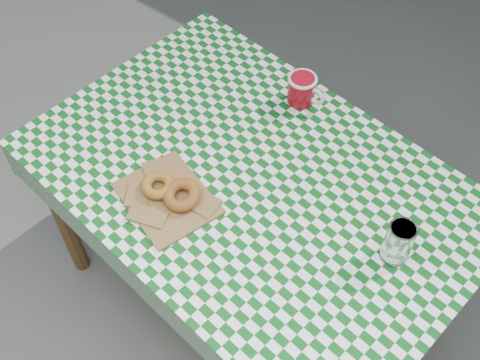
# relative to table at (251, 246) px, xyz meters

# --- Properties ---
(ground) EXTENTS (60.00, 60.00, 0.00)m
(ground) POSITION_rel_table_xyz_m (-0.08, 0.00, -0.38)
(ground) COLOR #545550
(ground) RESTS_ON ground
(table) EXTENTS (1.37, 0.99, 0.75)m
(table) POSITION_rel_table_xyz_m (0.00, 0.00, 0.00)
(table) COLOR brown
(table) RESTS_ON ground
(tablecloth) EXTENTS (1.39, 1.01, 0.01)m
(tablecloth) POSITION_rel_table_xyz_m (0.00, 0.00, 0.38)
(tablecloth) COLOR #0B4B15
(tablecloth) RESTS_ON table
(paper_bag) EXTENTS (0.32, 0.28, 0.01)m
(paper_bag) POSITION_rel_table_xyz_m (-0.15, -0.21, 0.39)
(paper_bag) COLOR olive
(paper_bag) RESTS_ON tablecloth
(bagel_front) EXTENTS (0.12, 0.12, 0.03)m
(bagel_front) POSITION_rel_table_xyz_m (-0.18, -0.20, 0.41)
(bagel_front) COLOR olive
(bagel_front) RESTS_ON paper_bag
(bagel_back) EXTENTS (0.13, 0.13, 0.03)m
(bagel_back) POSITION_rel_table_xyz_m (-0.11, -0.19, 0.41)
(bagel_back) COLOR #8C5A1D
(bagel_back) RESTS_ON paper_bag
(coffee_mug) EXTENTS (0.18, 0.18, 0.10)m
(coffee_mug) POSITION_rel_table_xyz_m (-0.07, 0.35, 0.43)
(coffee_mug) COLOR maroon
(coffee_mug) RESTS_ON tablecloth
(drinking_glass) EXTENTS (0.08, 0.08, 0.13)m
(drinking_glass) POSITION_rel_table_xyz_m (0.45, 0.02, 0.45)
(drinking_glass) COLOR white
(drinking_glass) RESTS_ON tablecloth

